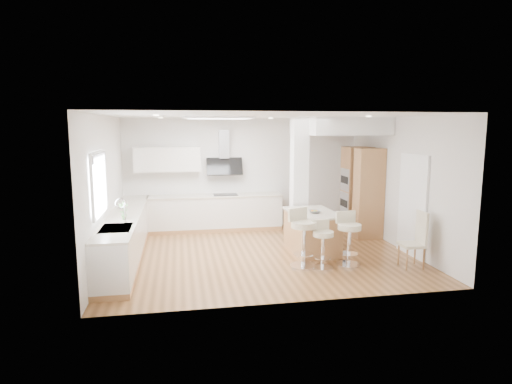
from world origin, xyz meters
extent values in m
plane|color=#936136|center=(0.00, 0.00, 0.00)|extent=(6.00, 6.00, 0.00)
cube|color=white|center=(0.00, 0.00, 0.00)|extent=(6.00, 5.00, 0.02)
cube|color=silver|center=(0.00, 2.50, 1.40)|extent=(6.00, 0.04, 2.80)
cube|color=silver|center=(-3.00, 0.00, 1.40)|extent=(0.04, 5.00, 2.80)
cube|color=silver|center=(3.00, 0.00, 1.40)|extent=(0.04, 5.00, 2.80)
cube|color=white|center=(-0.80, 0.60, 2.77)|extent=(1.40, 0.95, 0.05)
cube|color=white|center=(-0.80, 0.60, 2.76)|extent=(1.25, 0.80, 0.03)
cylinder|color=white|center=(-2.00, 1.50, 2.78)|extent=(0.10, 0.10, 0.02)
cylinder|color=white|center=(-2.00, -0.50, 2.78)|extent=(0.10, 0.10, 0.02)
cylinder|color=white|center=(0.50, 1.50, 2.78)|extent=(0.10, 0.10, 0.02)
cylinder|color=white|center=(2.00, 1.00, 2.78)|extent=(0.10, 0.10, 0.02)
cylinder|color=white|center=(2.00, -0.50, 2.78)|extent=(0.10, 0.10, 0.02)
cube|color=white|center=(-2.96, -0.90, 1.65)|extent=(0.03, 1.15, 0.95)
cube|color=white|center=(-2.95, -0.90, 2.15)|extent=(0.04, 1.28, 0.06)
cube|color=white|center=(-2.95, -0.90, 1.15)|extent=(0.04, 1.28, 0.06)
cube|color=white|center=(-2.95, -1.51, 1.65)|extent=(0.04, 0.06, 0.95)
cube|color=white|center=(-2.95, -0.29, 1.65)|extent=(0.04, 0.06, 0.95)
cube|color=#B7B9BF|center=(-2.94, -0.90, 2.08)|extent=(0.03, 1.18, 0.14)
cube|color=#443C35|center=(2.99, -0.60, 1.00)|extent=(0.02, 0.90, 2.00)
cube|color=white|center=(2.97, -0.60, 1.00)|extent=(0.05, 1.00, 2.10)
cube|color=#B6804E|center=(-2.70, 0.25, 0.05)|extent=(0.60, 4.50, 0.10)
cube|color=silver|center=(-2.70, 0.25, 0.48)|extent=(0.60, 4.50, 0.76)
cube|color=beige|center=(-2.70, 0.25, 0.88)|extent=(0.63, 4.50, 0.04)
cube|color=#A2A2A6|center=(-2.70, -1.00, 0.89)|extent=(0.50, 0.75, 0.02)
cube|color=#A2A2A6|center=(-2.70, -1.18, 0.84)|extent=(0.40, 0.34, 0.10)
cube|color=#A2A2A6|center=(-2.70, -0.82, 0.84)|extent=(0.40, 0.34, 0.10)
cylinder|color=white|center=(-2.58, -0.70, 1.08)|extent=(0.02, 0.02, 0.36)
torus|color=white|center=(-2.65, -0.70, 1.26)|extent=(0.18, 0.02, 0.18)
imported|color=#59964C|center=(-2.65, -0.35, 1.06)|extent=(0.17, 0.12, 0.33)
cube|color=#B6804E|center=(-0.75, 2.20, 0.05)|extent=(3.30, 0.60, 0.10)
cube|color=silver|center=(-0.75, 2.20, 0.48)|extent=(3.30, 0.60, 0.76)
cube|color=beige|center=(-0.75, 2.20, 0.88)|extent=(3.33, 0.63, 0.04)
cube|color=black|center=(-0.50, 2.20, 0.91)|extent=(0.60, 0.40, 0.01)
cube|color=silver|center=(-1.90, 2.33, 1.80)|extent=(1.60, 0.34, 0.60)
cube|color=#A2A2A6|center=(-0.50, 2.40, 2.15)|extent=(0.25, 0.18, 0.70)
cube|color=black|center=(-0.50, 2.32, 1.60)|extent=(0.90, 0.26, 0.44)
cube|color=white|center=(1.05, 0.95, 1.40)|extent=(0.35, 0.35, 2.80)
cube|color=white|center=(2.10, 1.40, 2.60)|extent=(1.78, 2.20, 0.40)
cube|color=#B6804E|center=(2.68, 1.50, 1.05)|extent=(0.62, 0.62, 2.10)
cube|color=#B6804E|center=(2.68, 0.80, 1.05)|extent=(0.62, 0.40, 2.10)
cube|color=#A2A2A6|center=(2.37, 1.50, 1.30)|extent=(0.02, 0.55, 0.55)
cube|color=#A2A2A6|center=(2.37, 1.50, 0.72)|extent=(0.02, 0.55, 0.55)
cube|color=black|center=(2.36, 1.50, 1.30)|extent=(0.01, 0.45, 0.18)
cube|color=black|center=(2.36, 1.50, 0.72)|extent=(0.01, 0.45, 0.18)
cube|color=#B6804E|center=(1.07, 0.00, 0.40)|extent=(0.88, 1.34, 0.81)
cube|color=beige|center=(1.07, 0.00, 0.82)|extent=(0.96, 1.41, 0.04)
imported|color=slate|center=(1.07, -0.14, 0.87)|extent=(0.25, 0.25, 0.06)
sphere|color=orange|center=(1.11, -0.14, 0.88)|extent=(0.07, 0.07, 0.07)
sphere|color=orange|center=(1.03, -0.12, 0.88)|extent=(0.07, 0.07, 0.07)
sphere|color=olive|center=(1.07, -0.18, 0.88)|extent=(0.07, 0.07, 0.07)
cylinder|color=white|center=(0.61, -0.94, 0.02)|extent=(0.65, 0.65, 0.03)
cylinder|color=white|center=(0.61, -0.94, 0.39)|extent=(0.10, 0.10, 0.73)
cylinder|color=white|center=(0.61, -0.94, 0.25)|extent=(0.50, 0.50, 0.02)
cylinder|color=beige|center=(0.61, -0.94, 0.80)|extent=(0.62, 0.62, 0.11)
cube|color=beige|center=(0.54, -0.77, 0.97)|extent=(0.41, 0.22, 0.25)
cylinder|color=white|center=(0.94, -1.09, 0.01)|extent=(0.43, 0.43, 0.03)
cylinder|color=white|center=(0.94, -1.09, 0.32)|extent=(0.07, 0.07, 0.59)
cylinder|color=white|center=(0.94, -1.09, 0.20)|extent=(0.33, 0.33, 0.01)
cylinder|color=beige|center=(0.94, -1.09, 0.65)|extent=(0.41, 0.41, 0.09)
cube|color=beige|center=(0.92, -0.94, 0.79)|extent=(0.35, 0.07, 0.20)
cylinder|color=white|center=(1.47, -1.01, 0.02)|extent=(0.49, 0.49, 0.03)
cylinder|color=white|center=(1.47, -1.01, 0.36)|extent=(0.08, 0.08, 0.67)
cylinder|color=white|center=(1.47, -1.01, 0.23)|extent=(0.38, 0.38, 0.02)
cylinder|color=beige|center=(1.47, -1.01, 0.74)|extent=(0.47, 0.47, 0.10)
cube|color=beige|center=(1.46, -0.85, 0.90)|extent=(0.39, 0.08, 0.23)
cube|color=beige|center=(2.57, -1.32, 0.43)|extent=(0.42, 0.42, 0.05)
cube|color=beige|center=(2.75, -1.33, 0.73)|extent=(0.06, 0.38, 0.65)
cylinder|color=#B6804E|center=(2.40, -1.48, 0.20)|extent=(0.03, 0.03, 0.40)
cylinder|color=#B6804E|center=(2.41, -1.15, 0.20)|extent=(0.03, 0.03, 0.40)
cylinder|color=#B6804E|center=(2.73, -1.49, 0.20)|extent=(0.03, 0.03, 0.40)
cylinder|color=#B6804E|center=(2.74, -1.16, 0.20)|extent=(0.03, 0.03, 0.40)
camera|label=1|loc=(-1.62, -8.34, 2.59)|focal=30.00mm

